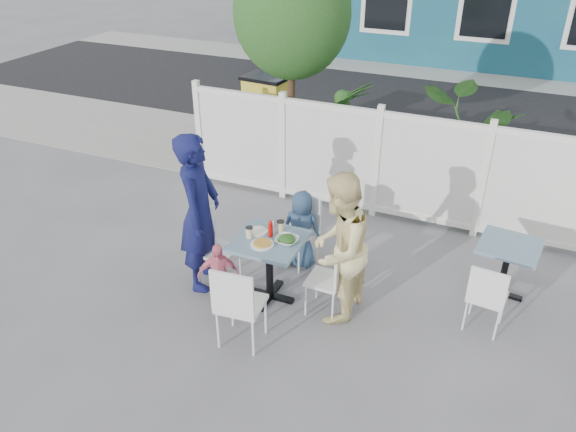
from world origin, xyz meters
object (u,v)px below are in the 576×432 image
at_px(utility_cabinet, 267,116).
at_px(woman, 338,249).
at_px(chair_back, 302,224).
at_px(spare_table, 508,256).
at_px(chair_right, 332,275).
at_px(chair_near, 237,301).
at_px(toddler, 218,275).
at_px(boy, 302,229).
at_px(main_table, 269,253).
at_px(man, 199,213).
at_px(chair_left, 213,243).

relative_size(utility_cabinet, woman, 0.77).
bearing_deg(chair_back, spare_table, -153.69).
height_order(chair_right, chair_back, chair_back).
bearing_deg(utility_cabinet, chair_back, -51.74).
relative_size(chair_near, toddler, 1.22).
bearing_deg(spare_table, boy, -171.67).
bearing_deg(toddler, boy, 34.13).
xyz_separation_m(spare_table, chair_near, (-2.42, -2.01, 0.04)).
bearing_deg(main_table, woman, 2.06).
bearing_deg(chair_near, boy, 84.23).
distance_m(chair_right, man, 1.67).
distance_m(chair_left, boy, 1.12).
xyz_separation_m(chair_right, chair_back, (-0.70, 0.85, 0.03)).
xyz_separation_m(utility_cabinet, toddler, (1.46, -4.35, -0.26)).
bearing_deg(woman, chair_back, -135.67).
distance_m(woman, boy, 1.10).
distance_m(utility_cabinet, toddler, 4.59).
height_order(chair_back, boy, boy).
bearing_deg(man, boy, -64.81).
distance_m(chair_left, chair_near, 1.21).
distance_m(chair_right, chair_near, 1.13).
bearing_deg(utility_cabinet, main_table, -58.23).
height_order(main_table, chair_left, chair_left).
relative_size(spare_table, chair_left, 0.78).
height_order(chair_left, chair_back, chair_left).
distance_m(chair_right, chair_back, 1.10).
bearing_deg(man, chair_left, -77.31).
distance_m(chair_back, toddler, 1.33).
height_order(main_table, chair_near, chair_near).
bearing_deg(chair_right, man, 92.68).
relative_size(chair_right, chair_back, 0.95).
height_order(utility_cabinet, chair_left, utility_cabinet).
bearing_deg(spare_table, woman, -146.56).
bearing_deg(woman, chair_near, -37.14).
bearing_deg(chair_near, chair_back, 85.31).
height_order(chair_left, chair_right, chair_left).
distance_m(spare_table, chair_back, 2.45).
height_order(man, toddler, man).
relative_size(spare_table, boy, 0.71).
bearing_deg(chair_back, chair_right, 149.76).
relative_size(chair_near, boy, 0.97).
distance_m(utility_cabinet, boy, 3.79).
xyz_separation_m(main_table, chair_back, (0.04, 0.87, -0.08)).
bearing_deg(utility_cabinet, spare_table, -27.03).
height_order(chair_right, chair_near, chair_near).
relative_size(chair_left, toddler, 1.15).
height_order(chair_left, woman, woman).
bearing_deg(chair_right, woman, -88.50).
height_order(chair_left, man, man).
relative_size(main_table, chair_back, 0.87).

